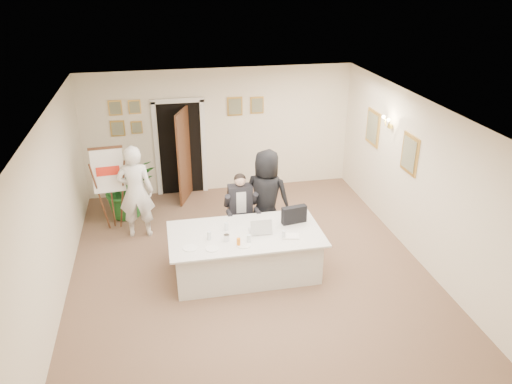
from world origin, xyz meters
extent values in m
plane|color=brown|center=(0.00, 0.00, 0.00)|extent=(7.00, 7.00, 0.00)
cube|color=white|center=(0.00, 0.00, 2.80)|extent=(6.00, 7.00, 0.02)
cube|color=white|center=(0.00, 3.50, 1.40)|extent=(6.00, 0.10, 2.80)
cube|color=white|center=(0.00, -3.50, 1.40)|extent=(6.00, 0.10, 2.80)
cube|color=white|center=(-3.00, 0.00, 1.40)|extent=(0.10, 7.00, 2.80)
cube|color=white|center=(3.00, 0.00, 1.40)|extent=(0.10, 7.00, 2.80)
cube|color=black|center=(-0.90, 3.47, 1.05)|extent=(0.92, 0.06, 2.10)
cube|color=white|center=(-1.42, 3.44, 1.05)|extent=(0.10, 0.06, 2.20)
cube|color=white|center=(-0.38, 3.44, 1.05)|extent=(0.10, 0.06, 2.20)
cube|color=#402614|center=(-0.85, 3.05, 1.03)|extent=(0.33, 0.81, 2.02)
cube|color=silver|center=(-0.08, -0.11, 0.38)|extent=(2.34, 1.17, 0.75)
cube|color=silver|center=(-0.08, -0.11, 0.76)|extent=(2.52, 1.35, 0.03)
cube|color=white|center=(-2.34, 1.86, 1.28)|extent=(0.60, 0.23, 0.83)
imported|color=white|center=(-1.86, 1.60, 0.92)|extent=(0.70, 0.49, 1.83)
imported|color=black|center=(0.50, 0.90, 0.91)|extent=(1.06, 0.94, 1.81)
imported|color=#226627|center=(-2.08, 2.50, 0.65)|extent=(1.36, 1.25, 1.29)
cube|color=black|center=(0.80, 0.09, 0.93)|extent=(0.45, 0.19, 0.30)
cube|color=white|center=(0.62, -0.38, 0.79)|extent=(0.30, 0.24, 0.03)
cylinder|color=white|center=(-1.01, -0.42, 0.78)|extent=(0.30, 0.30, 0.01)
cylinder|color=white|center=(-0.67, -0.51, 0.78)|extent=(0.25, 0.25, 0.01)
cylinder|color=white|center=(-0.17, -0.49, 0.78)|extent=(0.27, 0.27, 0.01)
cylinder|color=silver|center=(-0.68, -0.20, 0.84)|extent=(0.08, 0.08, 0.14)
cylinder|color=silver|center=(-0.08, -0.43, 0.84)|extent=(0.07, 0.07, 0.14)
cylinder|color=silver|center=(0.50, -0.40, 0.84)|extent=(0.07, 0.07, 0.14)
cylinder|color=silver|center=(-0.37, 0.05, 0.84)|extent=(0.08, 0.08, 0.14)
cylinder|color=orange|center=(-0.25, -0.48, 0.84)|extent=(0.07, 0.07, 0.13)
cylinder|color=silver|center=(-0.42, -0.30, 0.83)|extent=(0.11, 0.11, 0.11)
camera|label=1|loc=(-1.33, -7.18, 4.80)|focal=35.00mm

